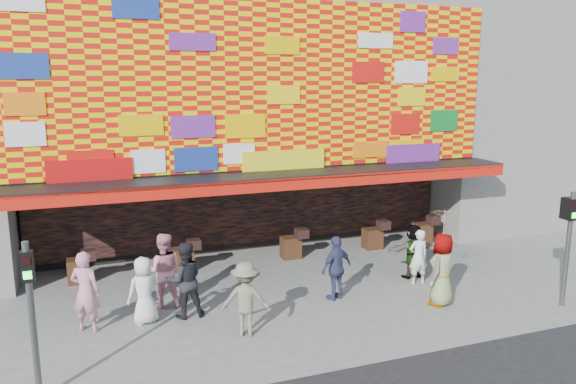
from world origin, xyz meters
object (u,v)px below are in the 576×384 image
at_px(ped_f, 413,251).
at_px(ped_i, 164,270).
at_px(ped_g, 442,269).
at_px(signal_right, 569,236).
at_px(ped_a, 144,290).
at_px(ped_d, 246,299).
at_px(signal_left, 31,304).
at_px(ped_c, 185,280).
at_px(parasol, 445,226).
at_px(ped_e, 337,268).
at_px(ped_b, 86,291).
at_px(ped_h, 418,257).

xyz_separation_m(ped_f, ped_i, (-7.16, 0.37, 0.17)).
bearing_deg(ped_g, signal_right, 124.59).
bearing_deg(ped_a, ped_i, -139.65).
bearing_deg(ped_d, signal_right, -167.86).
bearing_deg(signal_left, ped_c, 40.33).
bearing_deg(ped_i, ped_c, 126.93).
xyz_separation_m(signal_left, ped_a, (2.19, 2.68, -1.04)).
relative_size(ped_c, ped_d, 1.09).
distance_m(ped_a, parasol, 7.58).
distance_m(ped_c, ped_e, 3.95).
bearing_deg(signal_left, ped_b, 71.79).
bearing_deg(ped_i, ped_a, 68.07).
xyz_separation_m(ped_a, ped_f, (7.74, 0.49, -0.02)).
xyz_separation_m(ped_e, parasol, (2.39, -1.26, 1.25)).
relative_size(ped_e, ped_h, 1.09).
xyz_separation_m(ped_e, ped_f, (2.82, 0.74, -0.06)).
height_order(ped_b, ped_i, ped_i).
bearing_deg(ped_i, ped_h, -174.79).
bearing_deg(ped_f, ped_d, 19.25).
height_order(ped_e, ped_f, ped_e).
height_order(signal_right, parasol, signal_right).
height_order(ped_d, ped_f, ped_d).
height_order(ped_c, ped_h, ped_c).
bearing_deg(ped_a, ped_f, 168.08).
relative_size(ped_a, ped_d, 0.95).
distance_m(signal_right, ped_e, 5.91).
height_order(signal_left, ped_h, signal_left).
bearing_deg(ped_a, ped_c, 165.19).
xyz_separation_m(ped_b, ped_d, (3.39, -1.47, -0.10)).
bearing_deg(ped_c, parasol, 166.74).
distance_m(signal_left, ped_e, 7.58).
bearing_deg(ped_b, ped_e, -153.98).
relative_size(signal_right, ped_c, 1.59).
relative_size(ped_d, parasol, 0.97).
relative_size(signal_right, ped_f, 1.87).
distance_m(ped_d, ped_i, 2.76).
bearing_deg(parasol, ped_b, 169.90).
distance_m(ped_g, ped_i, 7.13).
bearing_deg(ped_e, ped_c, -23.94).
xyz_separation_m(signal_right, ped_b, (-11.51, 2.70, -0.90)).
bearing_deg(signal_left, ped_i, 51.90).
relative_size(ped_c, ped_e, 1.09).
xyz_separation_m(signal_left, ped_f, (9.93, 3.17, -1.06)).
distance_m(ped_b, ped_c, 2.28).
bearing_deg(ped_g, signal_left, -26.41).
xyz_separation_m(ped_h, parasol, (-0.29, -1.52, 1.32)).
bearing_deg(signal_left, parasol, 7.02).
relative_size(ped_a, ped_e, 0.95).
bearing_deg(ped_e, ped_f, 174.44).
relative_size(ped_c, ped_g, 0.99).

